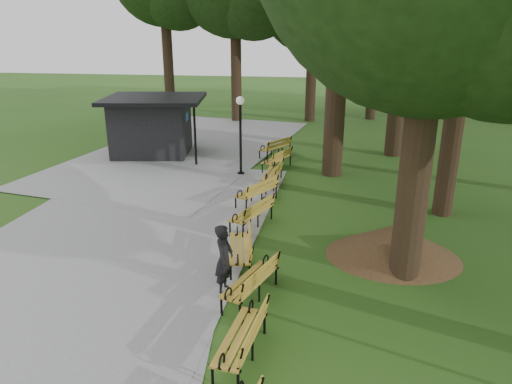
% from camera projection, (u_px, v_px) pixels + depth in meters
% --- Properties ---
extents(ground, '(100.00, 100.00, 0.00)m').
position_uv_depth(ground, '(223.00, 330.00, 9.29)').
color(ground, '#264F16').
rests_on(ground, ground).
extents(path, '(12.00, 38.00, 0.06)m').
position_uv_depth(path, '(101.00, 248.00, 12.66)').
color(path, gray).
rests_on(path, ground).
extents(person, '(0.43, 0.62, 1.61)m').
position_uv_depth(person, '(224.00, 259.00, 10.38)').
color(person, black).
rests_on(person, ground).
extents(kiosk, '(4.79, 4.31, 2.69)m').
position_uv_depth(kiosk, '(151.00, 126.00, 21.66)').
color(kiosk, black).
rests_on(kiosk, ground).
extents(lamp_post, '(0.32, 0.32, 3.12)m').
position_uv_depth(lamp_post, '(240.00, 119.00, 18.33)').
color(lamp_post, black).
rests_on(lamp_post, ground).
extents(dirt_mound, '(2.87, 2.87, 0.89)m').
position_uv_depth(dirt_mound, '(394.00, 241.00, 12.11)').
color(dirt_mound, '#47301C').
rests_on(dirt_mound, ground).
extents(bench_2, '(0.87, 1.96, 0.88)m').
position_uv_depth(bench_2, '(240.00, 337.00, 8.36)').
color(bench_2, gold).
rests_on(bench_2, ground).
extents(bench_3, '(1.24, 2.00, 0.88)m').
position_uv_depth(bench_3, '(250.00, 281.00, 10.21)').
color(bench_3, gold).
rests_on(bench_3, ground).
extents(bench_4, '(1.00, 1.99, 0.88)m').
position_uv_depth(bench_4, '(240.00, 248.00, 11.72)').
color(bench_4, gold).
rests_on(bench_4, ground).
extents(bench_5, '(1.30, 2.00, 0.88)m').
position_uv_depth(bench_5, '(252.00, 213.00, 13.95)').
color(bench_5, gold).
rests_on(bench_5, ground).
extents(bench_6, '(1.48, 1.97, 0.88)m').
position_uv_depth(bench_6, '(257.00, 191.00, 15.80)').
color(bench_6, gold).
rests_on(bench_6, ground).
extents(bench_7, '(0.75, 1.93, 0.88)m').
position_uv_depth(bench_7, '(272.00, 174.00, 17.69)').
color(bench_7, gold).
rests_on(bench_7, ground).
extents(bench_8, '(1.29, 2.00, 0.88)m').
position_uv_depth(bench_8, '(277.00, 159.00, 19.62)').
color(bench_8, gold).
rests_on(bench_8, ground).
extents(bench_9, '(1.55, 1.95, 0.88)m').
position_uv_depth(bench_9, '(275.00, 147.00, 21.56)').
color(bench_9, gold).
rests_on(bench_9, ground).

